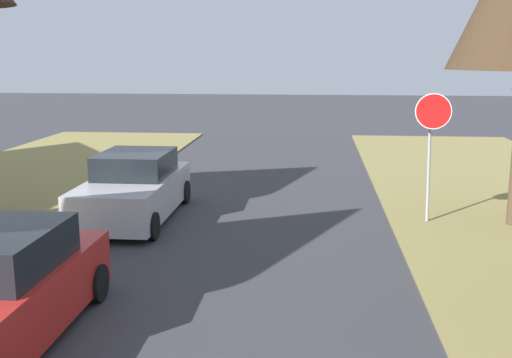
% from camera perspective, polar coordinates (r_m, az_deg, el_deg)
% --- Properties ---
extents(stop_sign_far, '(0.81, 0.44, 2.96)m').
position_cam_1_polar(stop_sign_far, '(14.55, 15.93, 4.41)').
color(stop_sign_far, '#9EA0A5').
rests_on(stop_sign_far, grass_verge_right).
extents(parked_sedan_silver, '(1.94, 4.40, 1.57)m').
position_cam_1_polar(parked_sedan_silver, '(14.96, -11.18, -0.87)').
color(parked_sedan_silver, '#BCBCC1').
rests_on(parked_sedan_silver, ground).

